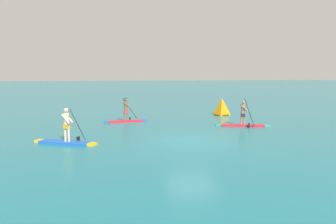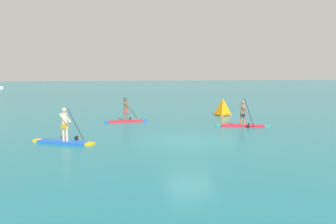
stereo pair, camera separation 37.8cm
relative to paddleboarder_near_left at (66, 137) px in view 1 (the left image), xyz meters
The scene contains 5 objects.
ground 6.24m from the paddleboarder_near_left, 11.74° to the right, with size 440.00×440.00×0.00m, color #1E727F.
paddleboarder_near_left is the anchor object (origin of this frame).
paddleboarder_mid_center 7.36m from the paddleboarder_near_left, 57.45° to the left, with size 3.09×0.81×1.79m.
paddleboarder_far_right 11.28m from the paddleboarder_near_left, 10.49° to the left, with size 3.38×1.79×1.93m.
race_marker_buoy 14.71m from the paddleboarder_near_left, 31.96° to the left, with size 1.50×1.50×1.46m.
Camera 1 is at (-5.58, -13.98, 3.28)m, focal length 32.01 mm.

